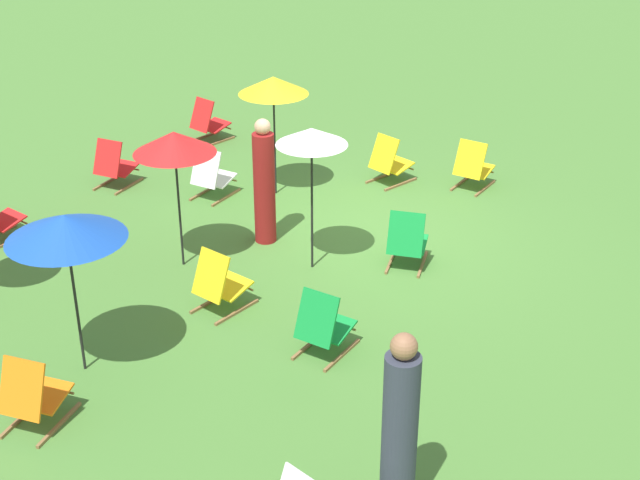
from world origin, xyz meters
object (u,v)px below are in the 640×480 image
(deckchair_3, at_px, (407,242))
(deckchair_12, at_px, (324,326))
(deckchair_0, at_px, (33,395))
(deckchair_4, at_px, (114,166))
(umbrella_2, at_px, (312,137))
(deckchair_2, at_px, (208,122))
(umbrella_4, at_px, (273,86))
(deckchair_10, at_px, (212,176))
(deckchair_13, at_px, (390,162))
(deckchair_5, at_px, (220,284))
(person_0, at_px, (400,432))
(person_1, at_px, (264,184))
(umbrella_0, at_px, (65,227))
(umbrella_1, at_px, (174,143))
(deckchair_1, at_px, (473,167))

(deckchair_3, distance_m, deckchair_12, 2.45)
(deckchair_0, relative_size, deckchair_4, 1.01)
(deckchair_12, distance_m, umbrella_2, 2.62)
(deckchair_2, distance_m, umbrella_4, 3.16)
(deckchair_10, height_order, umbrella_4, umbrella_4)
(deckchair_10, xyz_separation_m, deckchair_13, (-2.17, -2.01, 0.00))
(deckchair_5, height_order, person_0, person_0)
(deckchair_2, relative_size, deckchair_10, 1.01)
(deckchair_2, relative_size, umbrella_4, 0.43)
(deckchair_5, bearing_deg, deckchair_13, -80.90)
(deckchair_5, height_order, person_1, person_1)
(deckchair_0, relative_size, deckchair_3, 0.98)
(deckchair_2, height_order, deckchair_12, same)
(deckchair_13, bearing_deg, person_1, 96.13)
(deckchair_0, height_order, umbrella_4, umbrella_4)
(deckchair_10, distance_m, umbrella_2, 3.27)
(deckchair_5, bearing_deg, deckchair_10, -42.94)
(deckchair_4, xyz_separation_m, umbrella_0, (-3.34, 4.14, 1.40))
(umbrella_1, xyz_separation_m, umbrella_4, (0.27, -2.73, 0.02))
(deckchair_13, xyz_separation_m, umbrella_1, (1.11, 4.08, 1.41))
(umbrella_2, bearing_deg, umbrella_4, -45.52)
(deckchair_4, relative_size, umbrella_4, 0.43)
(deckchair_10, bearing_deg, deckchair_5, 128.06)
(deckchair_12, bearing_deg, umbrella_1, -16.03)
(umbrella_1, distance_m, person_1, 1.61)
(deckchair_3, bearing_deg, deckchair_5, 40.80)
(deckchair_4, distance_m, deckchair_12, 6.03)
(umbrella_4, distance_m, person_1, 1.96)
(deckchair_3, bearing_deg, person_0, 98.86)
(umbrella_2, height_order, person_0, umbrella_2)
(deckchair_3, distance_m, person_1, 2.19)
(deckchair_0, bearing_deg, deckchair_2, -76.27)
(umbrella_0, distance_m, person_1, 3.86)
(deckchair_1, distance_m, umbrella_2, 4.10)
(deckchair_0, distance_m, umbrella_2, 4.69)
(deckchair_13, xyz_separation_m, umbrella_0, (0.47, 6.62, 1.40))
(deckchair_4, height_order, umbrella_1, umbrella_1)
(deckchair_13, distance_m, umbrella_1, 4.46)
(deckchair_3, bearing_deg, umbrella_2, 16.61)
(deckchair_3, xyz_separation_m, deckchair_5, (1.48, 2.26, 0.00))
(umbrella_2, bearing_deg, deckchair_12, 124.94)
(deckchair_12, distance_m, deckchair_13, 5.25)
(deckchair_1, bearing_deg, person_1, 64.12)
(umbrella_4, bearing_deg, umbrella_1, 95.72)
(deckchair_3, xyz_separation_m, umbrella_1, (2.66, 1.55, 1.41))
(deckchair_3, distance_m, person_0, 4.77)
(deckchair_0, distance_m, deckchair_10, 5.95)
(deckchair_3, bearing_deg, deckchair_2, -41.72)
(deckchair_10, relative_size, person_0, 0.44)
(deckchair_5, bearing_deg, umbrella_1, -22.82)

